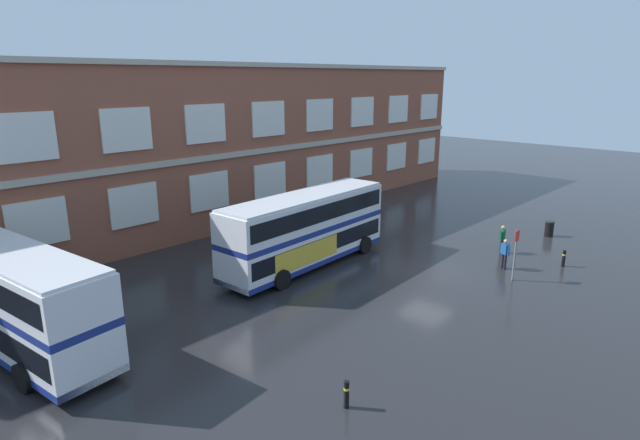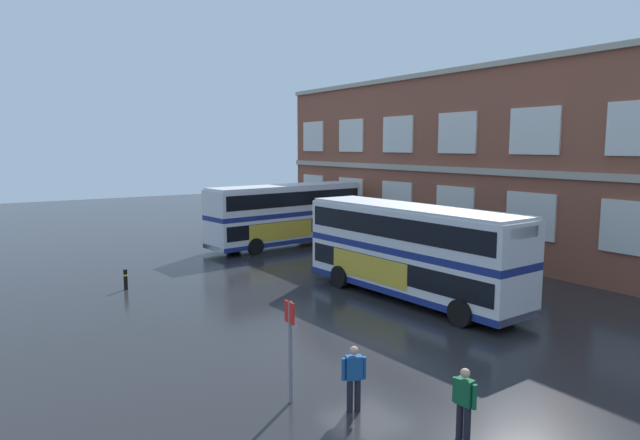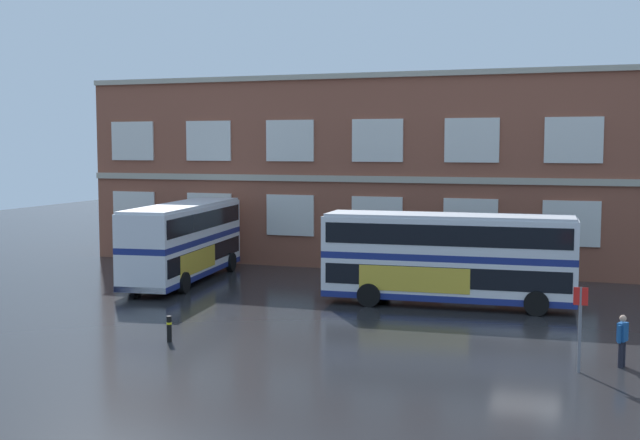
{
  "view_description": "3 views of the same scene",
  "coord_description": "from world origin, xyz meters",
  "px_view_note": "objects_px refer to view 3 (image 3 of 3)",
  "views": [
    {
      "loc": [
        -23.32,
        -13.8,
        10.21
      ],
      "look_at": [
        -3.97,
        4.3,
        2.88
      ],
      "focal_mm": 29.1,
      "sensor_mm": 36.0,
      "label": 1
    },
    {
      "loc": [
        13.83,
        -10.8,
        6.63
      ],
      "look_at": [
        -8.3,
        3.62,
        3.11
      ],
      "focal_mm": 31.28,
      "sensor_mm": 36.0,
      "label": 2
    },
    {
      "loc": [
        2.26,
        -30.05,
        7.08
      ],
      "look_at": [
        -9.08,
        3.06,
        3.87
      ],
      "focal_mm": 45.44,
      "sensor_mm": 36.0,
      "label": 3
    }
  ],
  "objects_px": {
    "double_decker_near": "(184,241)",
    "bus_stand_flag": "(580,321)",
    "double_decker_middle": "(448,257)",
    "safety_bollard_west": "(169,328)",
    "second_passenger": "(622,339)"
  },
  "relations": [
    {
      "from": "double_decker_near",
      "to": "bus_stand_flag",
      "type": "distance_m",
      "value": 22.9
    },
    {
      "from": "bus_stand_flag",
      "to": "double_decker_middle",
      "type": "bearing_deg",
      "value": 121.69
    },
    {
      "from": "safety_bollard_west",
      "to": "bus_stand_flag",
      "type": "bearing_deg",
      "value": 2.64
    },
    {
      "from": "safety_bollard_west",
      "to": "double_decker_near",
      "type": "bearing_deg",
      "value": 116.02
    },
    {
      "from": "double_decker_middle",
      "to": "bus_stand_flag",
      "type": "distance_m",
      "value": 11.02
    },
    {
      "from": "second_passenger",
      "to": "bus_stand_flag",
      "type": "relative_size",
      "value": 0.63
    },
    {
      "from": "double_decker_middle",
      "to": "bus_stand_flag",
      "type": "relative_size",
      "value": 4.12
    },
    {
      "from": "bus_stand_flag",
      "to": "safety_bollard_west",
      "type": "height_order",
      "value": "bus_stand_flag"
    },
    {
      "from": "double_decker_middle",
      "to": "bus_stand_flag",
      "type": "height_order",
      "value": "double_decker_middle"
    },
    {
      "from": "second_passenger",
      "to": "bus_stand_flag",
      "type": "distance_m",
      "value": 1.82
    },
    {
      "from": "double_decker_middle",
      "to": "second_passenger",
      "type": "xyz_separation_m",
      "value": [
        7.07,
        -8.29,
        -1.22
      ]
    },
    {
      "from": "double_decker_near",
      "to": "second_passenger",
      "type": "xyz_separation_m",
      "value": [
        21.23,
        -10.17,
        -1.22
      ]
    },
    {
      "from": "double_decker_near",
      "to": "double_decker_middle",
      "type": "relative_size",
      "value": 1.01
    },
    {
      "from": "double_decker_near",
      "to": "safety_bollard_west",
      "type": "bearing_deg",
      "value": -63.98
    },
    {
      "from": "second_passenger",
      "to": "safety_bollard_west",
      "type": "distance_m",
      "value": 15.52
    }
  ]
}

